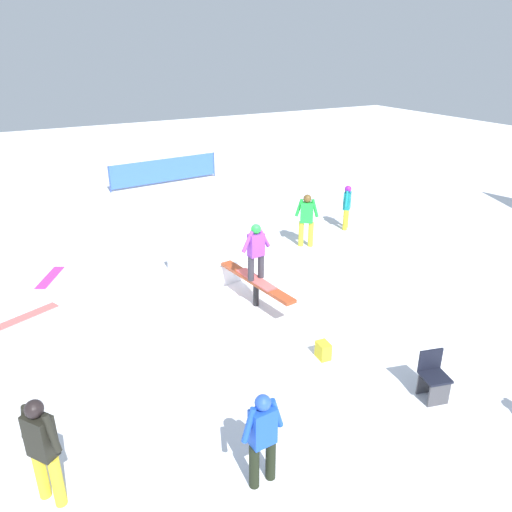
{
  "coord_description": "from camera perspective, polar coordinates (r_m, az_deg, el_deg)",
  "views": [
    {
      "loc": [
        9.11,
        -4.99,
        5.74
      ],
      "look_at": [
        0.0,
        0.0,
        1.27
      ],
      "focal_mm": 35.0,
      "sensor_mm": 36.0,
      "label": 1
    }
  ],
  "objects": [
    {
      "name": "loose_snowboard_magenta",
      "position": [
        14.27,
        -22.48,
        -2.28
      ],
      "size": [
        1.3,
        0.9,
        0.02
      ],
      "primitive_type": "cube",
      "rotation": [
        0.0,
        0.0,
        5.77
      ],
      "color": "#BF329E",
      "rests_on": "ground"
    },
    {
      "name": "loose_snowboard_white",
      "position": [
        16.67,
        -16.89,
        2.14
      ],
      "size": [
        1.51,
        0.29,
        0.02
      ],
      "primitive_type": "cube",
      "rotation": [
        0.0,
        0.0,
        6.27
      ],
      "color": "silver",
      "rests_on": "ground"
    },
    {
      "name": "bystander_blue",
      "position": [
        7.17,
        0.77,
        -19.79
      ],
      "size": [
        0.24,
        0.67,
        1.5
      ],
      "rotation": [
        0.0,
        0.0,
        4.78
      ],
      "color": "black",
      "rests_on": "ground"
    },
    {
      "name": "rail_feature",
      "position": [
        11.6,
        -0.0,
        -3.16
      ],
      "size": [
        2.61,
        0.61,
        0.67
      ],
      "rotation": [
        0.0,
        0.0,
        0.13
      ],
      "color": "black",
      "rests_on": "ground"
    },
    {
      "name": "safety_fence",
      "position": [
        22.35,
        -10.4,
        9.6
      ],
      "size": [
        0.5,
        4.95,
        1.1
      ],
      "rotation": [
        0.0,
        0.0,
        4.8
      ],
      "color": "blue",
      "rests_on": "ground"
    },
    {
      "name": "loose_snowboard_coral",
      "position": [
        12.51,
        -24.88,
        -6.33
      ],
      "size": [
        0.85,
        1.52,
        0.02
      ],
      "primitive_type": "cube",
      "rotation": [
        0.0,
        0.0,
        1.97
      ],
      "color": "#E16764",
      "rests_on": "ground"
    },
    {
      "name": "bystander_black",
      "position": [
        7.42,
        -23.23,
        -19.39
      ],
      "size": [
        0.61,
        0.47,
        1.67
      ],
      "rotation": [
        0.0,
        0.0,
        0.62
      ],
      "color": "gold",
      "rests_on": "ground"
    },
    {
      "name": "bystander_green",
      "position": [
        15.01,
        5.8,
        4.39
      ],
      "size": [
        0.48,
        0.64,
        1.62
      ],
      "rotation": [
        0.0,
        0.0,
        0.96
      ],
      "color": "gold",
      "rests_on": "ground"
    },
    {
      "name": "bystander_teal",
      "position": [
        16.7,
        10.34,
        5.77
      ],
      "size": [
        0.53,
        0.54,
        1.47
      ],
      "rotation": [
        0.0,
        0.0,
        5.48
      ],
      "color": "yellow",
      "rests_on": "ground"
    },
    {
      "name": "snow_kicker_ramp",
      "position": [
        13.4,
        -5.53,
        -0.93
      ],
      "size": [
        1.98,
        1.72,
        0.54
      ],
      "primitive_type": "cube",
      "rotation": [
        0.0,
        0.0,
        0.13
      ],
      "color": "white",
      "rests_on": "ground"
    },
    {
      "name": "main_rider_on_rail",
      "position": [
        11.28,
        -0.0,
        0.4
      ],
      "size": [
        1.34,
        0.77,
        1.37
      ],
      "rotation": [
        0.0,
        0.0,
        0.09
      ],
      "color": "#E75A57",
      "rests_on": "rail_feature"
    },
    {
      "name": "ground_plane",
      "position": [
        11.87,
        -0.0,
        -5.64
      ],
      "size": [
        60.0,
        60.0,
        0.0
      ],
      "primitive_type": "plane",
      "color": "white"
    },
    {
      "name": "backpack_on_snow",
      "position": [
        10.04,
        7.69,
        -10.65
      ],
      "size": [
        0.32,
        0.25,
        0.34
      ],
      "primitive_type": "cube",
      "rotation": [
        0.0,
        0.0,
        6.19
      ],
      "color": "yellow",
      "rests_on": "ground"
    },
    {
      "name": "folding_chair",
      "position": [
        9.37,
        19.57,
        -12.92
      ],
      "size": [
        0.54,
        0.54,
        0.88
      ],
      "rotation": [
        0.0,
        0.0,
        1.32
      ],
      "color": "#3F3F44",
      "rests_on": "ground"
    }
  ]
}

